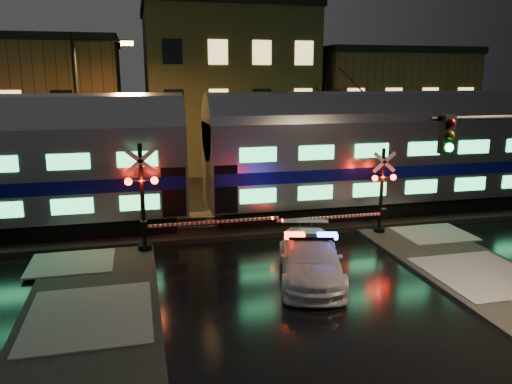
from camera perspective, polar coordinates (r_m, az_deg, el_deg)
ground at (r=18.89m, az=2.56°, el=-8.16°), size 120.00×120.00×0.00m
ballast at (r=23.44m, az=-0.80°, el=-3.57°), size 90.00×4.20×0.24m
sidewalk_left at (r=12.95m, az=-19.58°, el=-19.33°), size 4.00×20.00×0.12m
building_left at (r=39.82m, az=-25.44°, el=8.48°), size 14.00×10.00×9.00m
building_mid at (r=40.03m, az=-3.57°, el=11.51°), size 12.00×11.00×11.50m
building_right at (r=43.78m, az=13.82°, el=9.34°), size 12.00×10.00×8.50m
train at (r=22.32m, az=-6.95°, el=4.09°), size 51.00×3.12×5.92m
police_car at (r=17.37m, az=6.23°, el=-7.53°), size 3.30×5.45×1.64m
crossing_signal_right at (r=22.23m, az=13.38°, el=-0.95°), size 5.42×0.64×3.84m
crossing_signal_left at (r=19.88m, az=-11.79°, el=-1.87°), size 6.15×0.67×4.36m
traffic_light at (r=16.13m, az=26.97°, el=-1.15°), size 3.98×0.71×6.15m
streetlight at (r=26.09m, az=-19.00°, el=8.41°), size 2.92×0.31×8.72m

